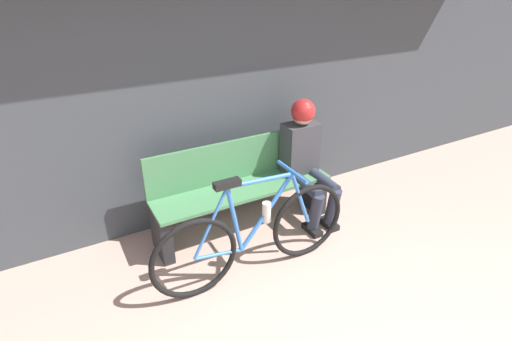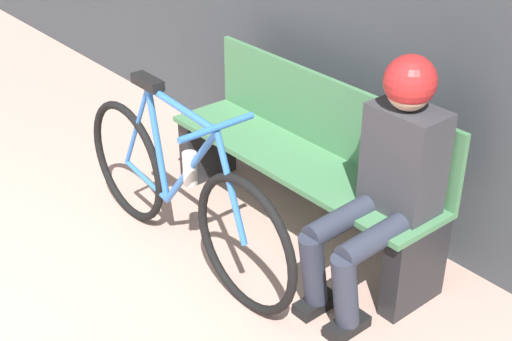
{
  "view_description": "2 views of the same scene",
  "coord_description": "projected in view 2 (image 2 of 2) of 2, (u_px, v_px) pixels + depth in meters",
  "views": [
    {
      "loc": [
        -1.3,
        -0.34,
        2.28
      ],
      "look_at": [
        0.18,
        2.35,
        0.7
      ],
      "focal_mm": 28.0,
      "sensor_mm": 36.0,
      "label": 1
    },
    {
      "loc": [
        2.52,
        0.26,
        2.22
      ],
      "look_at": [
        0.29,
        2.12,
        0.59
      ],
      "focal_mm": 50.0,
      "sensor_mm": 36.0,
      "label": 2
    }
  ],
  "objects": [
    {
      "name": "bicycle",
      "position": [
        180.0,
        193.0,
        3.55
      ],
      "size": [
        1.71,
        0.4,
        0.93
      ],
      "color": "black",
      "rests_on": "ground_plane"
    },
    {
      "name": "park_bench_near",
      "position": [
        306.0,
        163.0,
        3.77
      ],
      "size": [
        1.71,
        0.42,
        0.85
      ],
      "color": "#477F51",
      "rests_on": "ground_plane"
    },
    {
      "name": "person_seated",
      "position": [
        389.0,
        169.0,
        3.14
      ],
      "size": [
        0.34,
        0.64,
        1.2
      ],
      "color": "#2D3342",
      "rests_on": "ground_plane"
    }
  ]
}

